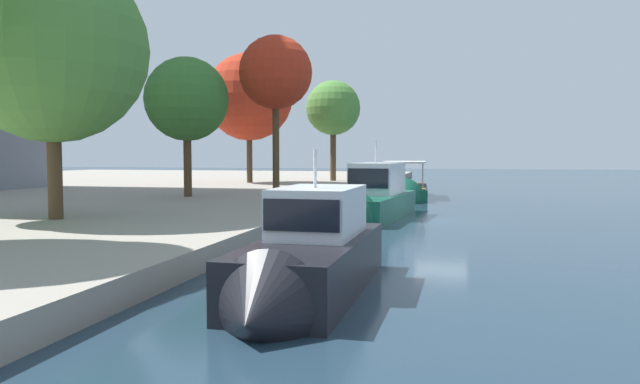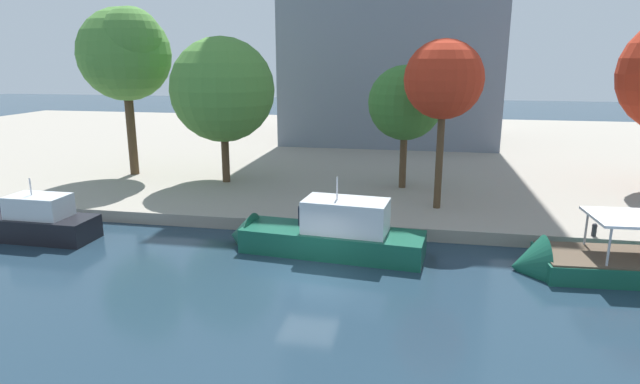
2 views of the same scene
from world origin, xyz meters
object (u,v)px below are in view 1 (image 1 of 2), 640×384
at_px(motor_yacht_1, 372,202).
at_px(motor_yacht_0, 308,265).
at_px(tree_1, 276,71).
at_px(tree_3, 186,100).
at_px(tree_5, 42,52).
at_px(mooring_bollard_0, 358,184).
at_px(tree_0, 250,93).
at_px(tour_boat_2, 404,194).
at_px(tree_4, 332,109).

bearing_deg(motor_yacht_1, motor_yacht_0, 8.70).
bearing_deg(tree_1, tree_3, 115.06).
bearing_deg(tree_5, mooring_bollard_0, -19.99).
relative_size(motor_yacht_1, tree_5, 0.99).
relative_size(mooring_bollard_0, tree_5, 0.07).
height_order(tree_1, tree_5, tree_5).
relative_size(mooring_bollard_0, tree_0, 0.06).
relative_size(tour_boat_2, tree_4, 1.20).
relative_size(motor_yacht_0, motor_yacht_1, 0.77).
distance_m(motor_yacht_0, mooring_bollard_0, 29.66).
xyz_separation_m(motor_yacht_1, tree_0, (20.77, 13.99, 7.84)).
height_order(motor_yacht_0, mooring_bollard_0, motor_yacht_0).
height_order(tour_boat_2, tree_4, tree_4).
bearing_deg(tree_4, mooring_bollard_0, -160.08).
xyz_separation_m(tree_0, tree_1, (-14.98, -7.19, -0.36)).
height_order(motor_yacht_0, tree_0, tree_0).
bearing_deg(tree_0, tree_3, -172.44).
distance_m(mooring_bollard_0, tree_1, 11.15).
bearing_deg(tour_boat_2, tree_5, -29.61).
distance_m(motor_yacht_1, tree_5, 15.94).
bearing_deg(tree_4, motor_yacht_1, -163.71).
bearing_deg(tree_4, tour_boat_2, -147.19).
height_order(tree_3, tree_5, tree_5).
bearing_deg(tree_4, tree_0, 134.01).
xyz_separation_m(motor_yacht_0, mooring_bollard_0, (29.42, 3.81, 0.36)).
height_order(tree_1, tree_3, tree_1).
distance_m(motor_yacht_1, mooring_bollard_0, 13.66).
bearing_deg(tree_3, tree_5, -177.99).
relative_size(tree_3, tree_5, 0.81).
height_order(motor_yacht_1, tree_0, tree_0).
relative_size(motor_yacht_0, mooring_bollard_0, 11.64).
relative_size(mooring_bollard_0, tree_3, 0.08).
distance_m(motor_yacht_0, tree_4, 44.23).
bearing_deg(motor_yacht_1, tree_5, -44.34).
distance_m(tree_1, tree_5, 15.90).
height_order(mooring_bollard_0, tree_1, tree_1).
distance_m(motor_yacht_0, tree_5, 15.20).
height_order(motor_yacht_1, tree_1, tree_1).
bearing_deg(tour_boat_2, tree_3, -52.07).
relative_size(motor_yacht_0, tree_4, 0.81).
distance_m(motor_yacht_1, tree_4, 28.68).
bearing_deg(tree_4, tree_1, -177.22).
relative_size(motor_yacht_0, tour_boat_2, 0.67).
distance_m(motor_yacht_0, tree_3, 23.96).
distance_m(motor_yacht_1, tree_0, 26.24).
bearing_deg(tree_3, tree_0, 7.56).
height_order(tour_boat_2, tree_0, tree_0).
bearing_deg(motor_yacht_0, tree_5, -118.11).
relative_size(mooring_bollard_0, tree_4, 0.07).
xyz_separation_m(tour_boat_2, mooring_bollard_0, (-0.74, 3.30, 0.75)).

